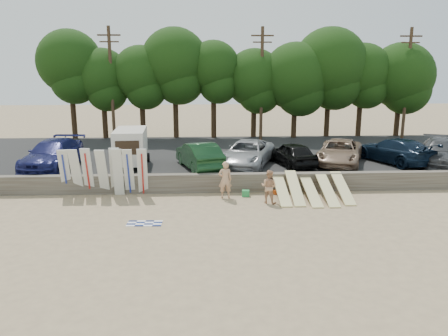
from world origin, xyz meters
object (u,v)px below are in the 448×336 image
at_px(car_2, 247,153).
at_px(beachgoer_a, 225,180).
at_px(car_6, 442,152).
at_px(car_0, 53,154).
at_px(car_1, 199,156).
at_px(car_5, 395,150).
at_px(cooler, 246,193).
at_px(car_3, 292,154).
at_px(box_trailer, 131,146).
at_px(beachgoer_b, 269,187).
at_px(car_4, 340,152).

bearing_deg(car_2, beachgoer_a, -89.81).
bearing_deg(car_6, car_0, -157.87).
relative_size(car_1, car_5, 0.89).
bearing_deg(car_1, cooler, 107.24).
height_order(car_1, car_5, car_1).
height_order(car_6, cooler, car_6).
xyz_separation_m(car_1, car_6, (14.82, 0.25, 0.00)).
distance_m(car_0, car_3, 14.30).
relative_size(box_trailer, beachgoer_b, 2.19).
distance_m(car_4, cooler, 7.77).
bearing_deg(car_1, car_6, 163.38).
relative_size(beachgoer_a, beachgoer_b, 1.15).
height_order(car_0, cooler, car_0).
height_order(box_trailer, car_1, box_trailer).
bearing_deg(car_2, cooler, -76.83).
height_order(car_5, beachgoer_b, car_5).
height_order(box_trailer, beachgoer_b, box_trailer).
relative_size(car_0, beachgoer_a, 3.01).
distance_m(car_0, car_1, 8.66).
xyz_separation_m(car_4, car_6, (6.13, -0.67, 0.05)).
height_order(box_trailer, car_0, box_trailer).
bearing_deg(car_4, car_5, 23.85).
bearing_deg(beachgoer_a, box_trailer, -42.85).
relative_size(car_3, car_5, 0.78).
bearing_deg(beachgoer_a, car_0, -25.95).
bearing_deg(car_4, car_3, -152.54).
xyz_separation_m(car_4, beachgoer_a, (-7.35, -4.63, -0.48)).
bearing_deg(cooler, beachgoer_a, -162.29).
bearing_deg(car_5, car_4, -19.78).
distance_m(car_6, cooler, 13.02).
relative_size(car_2, car_3, 1.29).
bearing_deg(car_4, car_2, -155.57).
height_order(car_1, cooler, car_1).
bearing_deg(car_0, car_1, 1.58).
distance_m(car_0, beachgoer_a, 10.86).
bearing_deg(car_0, beachgoer_b, -18.21).
distance_m(car_1, cooler, 4.45).
height_order(car_0, beachgoer_b, car_0).
relative_size(box_trailer, car_5, 0.68).
bearing_deg(car_6, beachgoer_a, -140.86).
bearing_deg(car_3, car_0, -14.14).
height_order(car_2, car_4, car_2).
xyz_separation_m(car_3, beachgoer_b, (-2.20, -5.31, -0.59)).
bearing_deg(beachgoer_a, cooler, -171.30).
height_order(car_6, beachgoer_a, car_6).
bearing_deg(car_4, beachgoer_b, -110.96).
distance_m(box_trailer, car_2, 7.05).
bearing_deg(car_0, cooler, -14.87).
bearing_deg(car_6, car_5, -173.69).
bearing_deg(cooler, car_4, 41.12).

